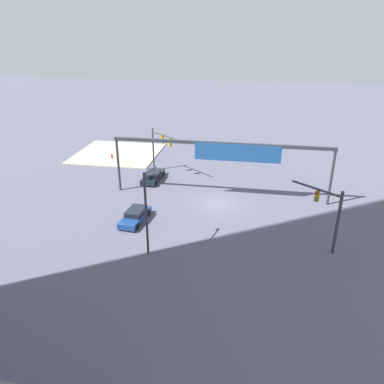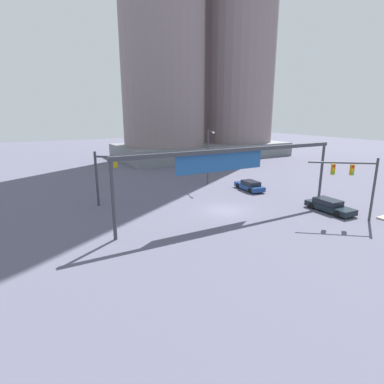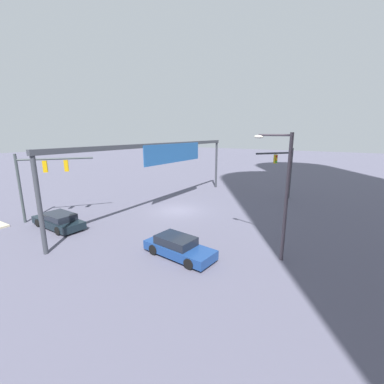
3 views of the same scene
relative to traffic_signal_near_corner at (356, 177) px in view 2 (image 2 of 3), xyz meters
name	(u,v)px [view 2 (image 2 of 3)]	position (x,y,z in m)	size (l,w,h in m)	color
ground_plane	(225,210)	(-8.26, 7.99, -3.97)	(193.06, 193.06, 0.00)	#545366
traffic_signal_near_corner	(356,177)	(0.00, 0.00, 0.00)	(4.61, 3.74, 5.69)	#333B3E
traffic_signal_opposite_side	(104,171)	(-18.18, 15.37, -0.27)	(3.79, 3.08, 5.67)	#363941
streetlamp_curved_arm	(209,153)	(-3.61, 18.42, 0.32)	(0.83, 2.36, 7.32)	#3F3740
overhead_sign_gantry	(234,159)	(-8.73, 6.22, 1.42)	(23.69, 0.43, 6.37)	#34383F
sedan_car_approaching	(329,206)	(0.40, 2.61, -3.39)	(2.04, 4.90, 1.21)	black
sedan_car_waiting_far	(250,186)	(-0.72, 13.28, -3.39)	(2.18, 4.65, 1.21)	navy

